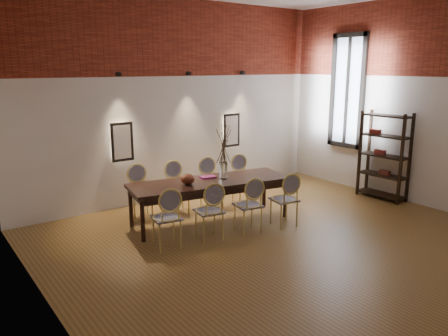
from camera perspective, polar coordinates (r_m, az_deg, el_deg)
floor at (r=6.80m, az=9.98°, el=-10.45°), size 7.00×7.00×0.02m
wall_back at (r=9.07m, az=-6.11°, el=8.71°), size 7.00×0.10×4.00m
wall_left at (r=4.42m, az=-22.55°, el=3.15°), size 0.10×7.00×4.00m
wall_right at (r=9.20m, az=26.10°, el=7.52°), size 0.10×7.00×4.00m
brick_band_back at (r=9.00m, az=-6.07°, el=16.64°), size 7.00×0.02×1.50m
brick_band_left at (r=4.42m, az=-23.12°, el=19.42°), size 0.02×7.00×1.50m
brick_band_right at (r=9.13m, az=26.70°, el=15.32°), size 0.02×7.00×1.50m
niche_left at (r=8.48m, az=-13.24°, el=3.36°), size 0.36×0.06×0.66m
niche_right at (r=9.78m, az=0.88°, el=4.97°), size 0.36×0.06×0.66m
spot_fixture_left at (r=8.34m, az=-13.61°, el=11.82°), size 0.08×0.10×0.08m
spot_fixture_mid at (r=9.03m, az=-4.65°, el=12.21°), size 0.08×0.10×0.08m
spot_fixture_right at (r=9.85m, az=2.44°, el=12.32°), size 0.08×0.10×0.08m
window_glass at (r=10.20m, az=15.87°, el=9.62°), size 0.02×0.78×2.38m
window_frame at (r=10.18m, az=15.80°, el=9.62°), size 0.08×0.90×2.50m
window_mullion at (r=10.18m, az=15.80°, el=9.62°), size 0.06×0.06×2.40m
dining_table at (r=7.71m, az=-1.78°, el=-4.35°), size 2.93×1.41×0.75m
chair_near_a at (r=6.67m, az=-7.52°, el=-6.43°), size 0.51×0.51×0.94m
chair_near_b at (r=6.90m, az=-1.96°, el=-5.62°), size 0.51×0.51×0.94m
chair_near_c at (r=7.20m, az=3.18°, el=-4.83°), size 0.51×0.51×0.94m
chair_near_d at (r=7.56m, az=7.86°, el=-4.07°), size 0.51×0.51×0.94m
chair_far_a at (r=8.01m, az=-10.86°, el=-3.20°), size 0.51×0.51×0.94m
chair_far_b at (r=8.21m, az=-6.12°, el=-2.63°), size 0.51×0.51×0.94m
chair_far_c at (r=8.46m, az=-1.64°, el=-2.08°), size 0.51×0.51×0.94m
chair_far_d at (r=8.76m, az=2.56°, el=-1.55°), size 0.51×0.51×0.94m
vase at (r=7.67m, az=-0.06°, el=-0.36°), size 0.14×0.14×0.30m
dried_branches at (r=7.58m, az=-0.06°, el=2.96°), size 0.50×0.50×0.70m
bowl at (r=7.37m, az=-4.77°, el=-1.44°), size 0.24×0.24×0.18m
book at (r=7.78m, az=-2.13°, el=-1.19°), size 0.29×0.22×0.03m
shelving_rack at (r=9.54m, az=20.18°, el=1.51°), size 0.41×1.01×1.80m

